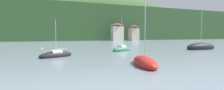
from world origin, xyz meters
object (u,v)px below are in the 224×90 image
sailboat_far_4 (56,55)px  sailboat_mid_7 (145,62)px  shore_building_westcentral (117,32)px  sailboat_far_3 (201,47)px  shore_building_central (134,33)px  mooring_buoy_near (42,49)px  sailboat_far_0 (122,49)px

sailboat_far_4 → sailboat_mid_7: (8.48, -10.88, 0.01)m
shore_building_westcentral → sailboat_far_3: (-4.95, -60.17, -4.33)m
shore_building_westcentral → sailboat_far_4: bearing=-120.2°
shore_building_central → sailboat_far_3: (-15.42, -60.55, -4.04)m
sailboat_far_4 → sailboat_mid_7: 13.80m
mooring_buoy_near → shore_building_central: bearing=43.0°
sailboat_far_0 → sailboat_far_4: bearing=-2.9°
sailboat_far_4 → sailboat_mid_7: bearing=102.3°
sailboat_far_0 → sailboat_mid_7: sailboat_mid_7 is taller
shore_building_central → sailboat_far_0: bearing=-120.4°
shore_building_westcentral → sailboat_far_0: (-23.39, -57.34, -4.45)m
shore_building_central → mooring_buoy_near: bearing=-137.0°
shore_building_westcentral → sailboat_far_0: bearing=-112.2°
sailboat_mid_7 → mooring_buoy_near: (-10.54, 28.28, -0.32)m
shore_building_westcentral → sailboat_mid_7: 79.00m
shore_building_westcentral → sailboat_far_3: shore_building_westcentral is taller
mooring_buoy_near → shore_building_westcentral: bearing=49.6°
shore_building_westcentral → mooring_buoy_near: (-38.64, -45.41, -4.81)m
shore_building_westcentral → sailboat_far_0: size_ratio=1.29×
sailboat_far_0 → sailboat_mid_7: (-4.71, -16.36, -0.04)m
sailboat_far_3 → sailboat_mid_7: 26.82m
shore_building_westcentral → shore_building_central: size_ratio=1.06×
sailboat_far_3 → sailboat_far_4: bearing=-175.2°
sailboat_far_0 → sailboat_far_3: sailboat_far_3 is taller
sailboat_far_0 → sailboat_far_4: size_ratio=1.30×
sailboat_mid_7 → mooring_buoy_near: sailboat_mid_7 is taller
sailboat_far_3 → sailboat_far_4: 31.75m
sailboat_far_4 → mooring_buoy_near: 17.52m
shore_building_westcentral → sailboat_mid_7: bearing=-110.9°
sailboat_far_3 → sailboat_far_4: size_ratio=1.56×
sailboat_far_0 → sailboat_far_4: 14.28m
sailboat_far_0 → sailboat_far_3: 18.66m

